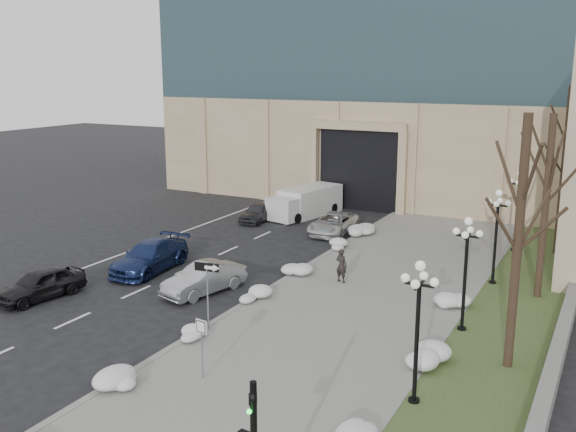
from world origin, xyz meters
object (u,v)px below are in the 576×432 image
(lamppost_b, at_px, (466,259))
(pedestrian, at_px, (341,265))
(car_c, at_px, (150,257))
(lamppost_a, at_px, (418,313))
(car_d, at_px, (333,223))
(car_a, at_px, (40,284))
(lamppost_c, at_px, (497,224))
(car_e, at_px, (258,212))
(keep_sign, at_px, (202,336))
(car_b, at_px, (204,279))
(lamppost_d, at_px, (518,200))
(one_way_sign, at_px, (211,276))
(box_truck, at_px, (305,202))

(lamppost_b, bearing_deg, pedestrian, 154.78)
(car_c, distance_m, lamppost_a, 17.93)
(car_d, relative_size, lamppost_a, 0.99)
(car_a, xyz_separation_m, pedestrian, (11.48, 8.34, 0.25))
(lamppost_a, bearing_deg, lamppost_c, 90.00)
(car_e, height_order, keep_sign, keep_sign)
(car_b, height_order, lamppost_a, lamppost_a)
(car_d, height_order, keep_sign, keep_sign)
(lamppost_d, bearing_deg, car_b, -130.09)
(keep_sign, bearing_deg, pedestrian, 97.55)
(lamppost_a, height_order, lamppost_b, same)
(lamppost_a, bearing_deg, car_b, 155.47)
(car_b, xyz_separation_m, lamppost_b, (11.86, 1.09, 2.36))
(pedestrian, height_order, one_way_sign, one_way_sign)
(car_a, bearing_deg, keep_sign, -5.84)
(car_c, distance_m, box_truck, 15.43)
(one_way_sign, bearing_deg, car_b, 118.95)
(car_c, relative_size, pedestrian, 3.12)
(lamppost_a, bearing_deg, car_d, 120.67)
(lamppost_a, bearing_deg, lamppost_d, 90.00)
(car_d, xyz_separation_m, lamppost_d, (11.01, 0.94, 2.42))
(car_c, xyz_separation_m, car_e, (-0.62, 12.27, -0.12))
(pedestrian, distance_m, lamppost_c, 7.73)
(lamppost_c, bearing_deg, car_c, -159.65)
(car_a, distance_m, lamppost_b, 18.99)
(car_d, xyz_separation_m, car_e, (-5.99, 0.64, -0.01))
(car_d, height_order, lamppost_c, lamppost_c)
(car_d, distance_m, car_e, 6.02)
(lamppost_c, bearing_deg, keep_sign, -114.77)
(lamppost_a, bearing_deg, pedestrian, 124.55)
(car_a, height_order, car_c, car_c)
(lamppost_b, bearing_deg, one_way_sign, -151.66)
(box_truck, bearing_deg, car_b, -68.46)
(car_d, bearing_deg, box_truck, 133.83)
(car_c, xyz_separation_m, one_way_sign, (7.51, -5.21, 1.65))
(lamppost_b, bearing_deg, lamppost_c, 90.00)
(car_d, relative_size, car_e, 1.24)
(one_way_sign, xyz_separation_m, lamppost_b, (8.86, 4.78, 0.67))
(lamppost_c, bearing_deg, car_d, 153.20)
(car_a, distance_m, lamppost_d, 25.79)
(keep_sign, distance_m, lamppost_a, 7.22)
(lamppost_a, distance_m, lamppost_b, 6.50)
(lamppost_b, bearing_deg, lamppost_d, 90.00)
(car_a, distance_m, car_b, 7.49)
(car_b, relative_size, car_c, 0.82)
(one_way_sign, height_order, lamppost_a, lamppost_a)
(car_e, bearing_deg, pedestrian, -47.28)
(car_e, xyz_separation_m, lamppost_a, (16.99, -19.20, 2.43))
(car_b, height_order, one_way_sign, one_way_sign)
(one_way_sign, xyz_separation_m, keep_sign, (2.03, -3.54, -0.78))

